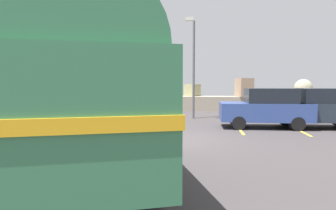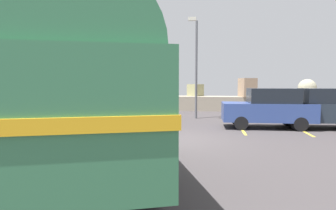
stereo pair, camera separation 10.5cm
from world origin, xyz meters
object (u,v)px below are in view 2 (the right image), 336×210
lamp_post (196,63)px  vintage_coach (96,86)px  parked_car_middle (323,108)px  parked_car_nearest (269,108)px

lamp_post → vintage_coach: bearing=-102.2°
parked_car_middle → lamp_post: size_ratio=0.73×
parked_car_nearest → parked_car_middle: 2.48m
lamp_post → parked_car_middle: bearing=-24.9°
parked_car_nearest → lamp_post: (-3.56, 3.04, 2.30)m
vintage_coach → lamp_post: size_ratio=1.55×
parked_car_nearest → lamp_post: bearing=48.0°
parked_car_middle → lamp_post: lamp_post is taller
lamp_post → parked_car_nearest: bearing=-40.5°
vintage_coach → parked_car_nearest: (5.66, 6.69, -1.08)m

